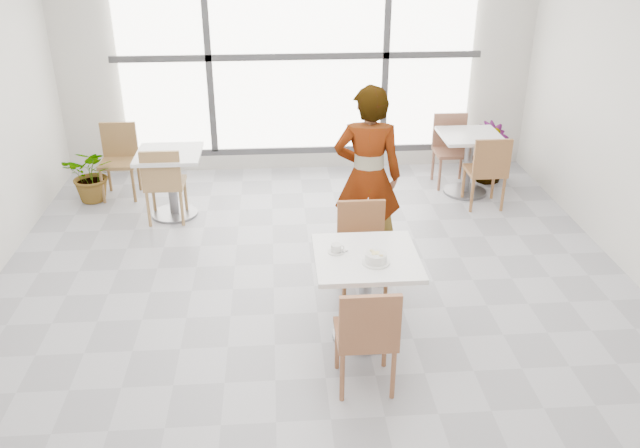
{
  "coord_description": "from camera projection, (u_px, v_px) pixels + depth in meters",
  "views": [
    {
      "loc": [
        -0.32,
        -4.7,
        3.16
      ],
      "look_at": [
        0.0,
        -0.3,
        1.0
      ],
      "focal_mm": 36.44,
      "sensor_mm": 36.0,
      "label": 1
    }
  ],
  "objects": [
    {
      "name": "bg_table_right",
      "position": [
        469.0,
        155.0,
        7.77
      ],
      "size": [
        0.7,
        0.7,
        0.75
      ],
      "color": "silver",
      "rests_on": "ground"
    },
    {
      "name": "bg_chair_left_far",
      "position": [
        119.0,
        155.0,
        7.74
      ],
      "size": [
        0.42,
        0.42,
        0.87
      ],
      "color": "olive",
      "rests_on": "ground"
    },
    {
      "name": "window",
      "position": [
        298.0,
        56.0,
        8.04
      ],
      "size": [
        4.6,
        0.07,
        2.52
      ],
      "color": "white",
      "rests_on": "ground"
    },
    {
      "name": "floor",
      "position": [
        317.0,
        312.0,
        5.62
      ],
      "size": [
        7.0,
        7.0,
        0.0
      ],
      "primitive_type": "plane",
      "color": "#9E9EA5",
      "rests_on": "ground"
    },
    {
      "name": "coffee_cup",
      "position": [
        336.0,
        249.0,
        5.02
      ],
      "size": [
        0.16,
        0.13,
        0.07
      ],
      "color": "silver",
      "rests_on": "main_table"
    },
    {
      "name": "oatmeal_bowl",
      "position": [
        376.0,
        258.0,
        4.86
      ],
      "size": [
        0.21,
        0.21,
        0.09
      ],
      "color": "white",
      "rests_on": "main_table"
    },
    {
      "name": "bg_chair_right_far",
      "position": [
        451.0,
        145.0,
        8.08
      ],
      "size": [
        0.42,
        0.42,
        0.87
      ],
      "color": "#8D5C45",
      "rests_on": "ground"
    },
    {
      "name": "bg_chair_left_near",
      "position": [
        164.0,
        180.0,
        7.02
      ],
      "size": [
        0.42,
        0.42,
        0.87
      ],
      "rotation": [
        0.0,
        0.0,
        3.14
      ],
      "color": "#A27A4B",
      "rests_on": "ground"
    },
    {
      "name": "plant_right",
      "position": [
        490.0,
        153.0,
        8.17
      ],
      "size": [
        0.55,
        0.55,
        0.76
      ],
      "primitive_type": "imported",
      "rotation": [
        0.0,
        0.0,
        0.39
      ],
      "color": "#4E7433",
      "rests_on": "ground"
    },
    {
      "name": "main_table",
      "position": [
        366.0,
        281.0,
        5.09
      ],
      "size": [
        0.8,
        0.8,
        0.75
      ],
      "color": "white",
      "rests_on": "ground"
    },
    {
      "name": "chair_far",
      "position": [
        362.0,
        244.0,
        5.69
      ],
      "size": [
        0.42,
        0.42,
        0.87
      ],
      "color": "#905A35",
      "rests_on": "ground"
    },
    {
      "name": "bg_table_left",
      "position": [
        171.0,
        175.0,
        7.2
      ],
      "size": [
        0.7,
        0.7,
        0.75
      ],
      "color": "silver",
      "rests_on": "ground"
    },
    {
      "name": "wall_back",
      "position": [
        298.0,
        55.0,
        8.1
      ],
      "size": [
        6.0,
        0.0,
        6.0
      ],
      "primitive_type": "plane",
      "rotation": [
        1.57,
        0.0,
        0.0
      ],
      "color": "silver",
      "rests_on": "ground"
    },
    {
      "name": "person",
      "position": [
        368.0,
        177.0,
        6.1
      ],
      "size": [
        0.69,
        0.5,
        1.76
      ],
      "primitive_type": "imported",
      "rotation": [
        0.0,
        0.0,
        3.02
      ],
      "color": "black",
      "rests_on": "ground"
    },
    {
      "name": "bg_chair_right_near",
      "position": [
        488.0,
        168.0,
        7.36
      ],
      "size": [
        0.42,
        0.42,
        0.87
      ],
      "rotation": [
        0.0,
        0.0,
        3.14
      ],
      "color": "#8F5F36",
      "rests_on": "ground"
    },
    {
      "name": "plant_left",
      "position": [
        92.0,
        174.0,
        7.64
      ],
      "size": [
        0.68,
        0.62,
        0.67
      ],
      "primitive_type": "imported",
      "rotation": [
        0.0,
        0.0,
        -0.17
      ],
      "color": "#587642",
      "rests_on": "ground"
    },
    {
      "name": "chair_near",
      "position": [
        367.0,
        333.0,
        4.5
      ],
      "size": [
        0.42,
        0.42,
        0.87
      ],
      "rotation": [
        0.0,
        0.0,
        3.14
      ],
      "color": "#9D6140",
      "rests_on": "ground"
    }
  ]
}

